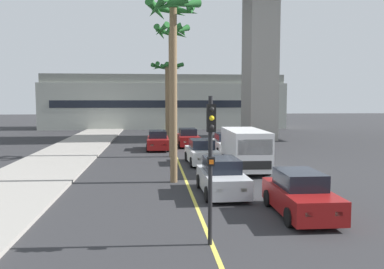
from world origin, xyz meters
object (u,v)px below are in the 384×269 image
at_px(traffic_light_median_near, 211,150).
at_px(car_queue_front, 202,153).
at_px(car_queue_sixth, 222,178).
at_px(delivery_van, 245,148).
at_px(car_queue_second, 188,138).
at_px(palm_tree_mid_median, 172,56).
at_px(car_queue_fourth, 158,141).
at_px(palm_tree_near_median, 167,80).
at_px(car_queue_third, 226,144).
at_px(palm_tree_far_median, 173,34).
at_px(car_queue_fifth, 300,195).

bearing_deg(traffic_light_median_near, car_queue_front, 84.02).
distance_m(car_queue_sixth, delivery_van, 6.06).
relative_size(car_queue_second, palm_tree_mid_median, 0.44).
xyz_separation_m(car_queue_fourth, palm_tree_near_median, (1.10, 9.02, 5.42)).
height_order(car_queue_front, car_queue_fourth, same).
bearing_deg(car_queue_third, palm_tree_far_median, -113.94).
bearing_deg(palm_tree_far_median, car_queue_fifth, -55.73).
height_order(car_queue_front, car_queue_third, same).
distance_m(car_queue_fourth, palm_tree_mid_median, 7.70).
relative_size(car_queue_fourth, palm_tree_mid_median, 0.44).
height_order(car_queue_second, delivery_van, delivery_van).
distance_m(car_queue_fourth, delivery_van, 11.21).
relative_size(car_queue_sixth, delivery_van, 0.78).
bearing_deg(car_queue_second, car_queue_sixth, -90.22).
bearing_deg(palm_tree_mid_median, delivery_van, -56.51).
relative_size(car_queue_fourth, car_queue_fifth, 1.00).
relative_size(car_queue_fourth, traffic_light_median_near, 0.98).
relative_size(delivery_van, palm_tree_far_median, 0.59).
bearing_deg(palm_tree_far_median, car_queue_fourth, 92.79).
bearing_deg(car_queue_third, palm_tree_mid_median, -163.26).
bearing_deg(traffic_light_median_near, car_queue_fifth, 36.36).
relative_size(car_queue_front, car_queue_second, 1.01).
bearing_deg(delivery_van, car_queue_third, 88.26).
relative_size(car_queue_second, traffic_light_median_near, 0.98).
bearing_deg(car_queue_fifth, palm_tree_mid_median, 104.44).
distance_m(car_queue_fifth, palm_tree_mid_median, 16.69).
xyz_separation_m(delivery_van, palm_tree_near_median, (-3.78, 19.10, 4.85)).
height_order(car_queue_front, traffic_light_median_near, traffic_light_median_near).
relative_size(palm_tree_near_median, palm_tree_far_median, 0.88).
distance_m(palm_tree_mid_median, palm_tree_far_median, 8.82).
bearing_deg(car_queue_fourth, car_queue_second, 38.31).
distance_m(car_queue_fifth, car_queue_sixth, 4.08).
relative_size(car_queue_second, car_queue_sixth, 1.00).
bearing_deg(palm_tree_near_median, traffic_light_median_near, -89.82).
bearing_deg(car_queue_front, palm_tree_near_median, 95.50).
distance_m(car_queue_fifth, palm_tree_far_median, 9.85).
relative_size(car_queue_fifth, traffic_light_median_near, 0.98).
height_order(car_queue_front, car_queue_second, same).
xyz_separation_m(car_queue_front, palm_tree_near_median, (-1.59, 16.49, 5.42)).
bearing_deg(car_queue_second, car_queue_third, -63.73).
bearing_deg(car_queue_third, car_queue_fifth, -91.07).
xyz_separation_m(traffic_light_median_near, palm_tree_far_median, (-0.57, 8.76, 4.51)).
distance_m(delivery_van, traffic_light_median_near, 12.29).
bearing_deg(palm_tree_far_median, car_queue_front, 69.46).
height_order(car_queue_second, car_queue_fifth, same).
xyz_separation_m(car_queue_sixth, delivery_van, (2.31, 5.58, 0.57)).
distance_m(car_queue_sixth, traffic_light_median_near, 6.53).
bearing_deg(palm_tree_near_median, car_queue_fourth, -96.97).
bearing_deg(car_queue_front, car_queue_fifth, -79.71).
bearing_deg(delivery_van, car_queue_sixth, -112.50).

